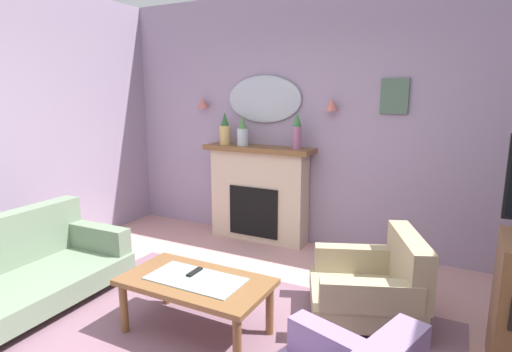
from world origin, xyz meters
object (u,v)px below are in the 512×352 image
mantel_vase_left (297,130)px  wall_sconce_left (203,103)px  tv_remote (195,272)px  armchair_beside_couch (375,284)px  mantel_vase_right (225,131)px  fireplace (258,194)px  mantel_vase_centre (243,132)px  wall_mirror (264,99)px  framed_picture (395,96)px  wall_sconce_right (331,104)px  coffee_table (196,286)px  floral_couch (13,273)px

mantel_vase_left → wall_sconce_left: bearing=174.9°
tv_remote → armchair_beside_couch: bearing=32.1°
tv_remote → mantel_vase_right: bearing=115.4°
fireplace → mantel_vase_left: mantel_vase_left is taller
mantel_vase_centre → wall_mirror: (0.20, 0.17, 0.39)m
fireplace → framed_picture: size_ratio=3.78×
mantel_vase_left → wall_sconce_right: 0.47m
coffee_table → wall_sconce_right: bearing=81.7°
wall_sconce_right → tv_remote: bearing=-100.2°
wall_sconce_right → coffee_table: wall_sconce_right is taller
framed_picture → armchair_beside_couch: 2.01m
wall_mirror → armchair_beside_couch: bearing=-39.5°
fireplace → wall_mirror: 1.15m
framed_picture → wall_mirror: bearing=-179.6°
fireplace → mantel_vase_centre: 0.77m
mantel_vase_centre → coffee_table: 2.35m
fireplace → wall_sconce_left: bearing=173.8°
coffee_table → armchair_beside_couch: (1.13, 0.82, -0.08)m
mantel_vase_left → wall_mirror: (-0.50, 0.17, 0.34)m
mantel_vase_left → coffee_table: mantel_vase_left is taller
mantel_vase_centre → armchair_beside_couch: mantel_vase_centre is taller
wall_mirror → wall_sconce_left: (-0.85, -0.05, -0.05)m
mantel_vase_right → wall_sconce_left: 0.53m
wall_sconce_left → wall_sconce_right: same height
mantel_vase_centre → armchair_beside_couch: size_ratio=0.34×
fireplace → wall_mirror: size_ratio=1.42×
mantel_vase_left → floral_couch: bearing=-122.0°
wall_mirror → armchair_beside_couch: wall_mirror is taller
mantel_vase_centre → coffee_table: mantel_vase_centre is taller
mantel_vase_centre → armchair_beside_couch: 2.44m
coffee_table → wall_sconce_left: bearing=122.9°
mantel_vase_right → framed_picture: (1.95, 0.18, 0.42)m
wall_mirror → wall_sconce_left: 0.85m
mantel_vase_left → wall_sconce_right: wall_sconce_right is taller
wall_sconce_left → mantel_vase_right: bearing=-16.7°
fireplace → framed_picture: (1.50, 0.15, 1.18)m
fireplace → framed_picture: bearing=5.8°
fireplace → wall_sconce_right: 1.38m
fireplace → floral_couch: size_ratio=0.78×
coffee_table → armchair_beside_couch: 1.40m
coffee_table → framed_picture: bearing=66.4°
mantel_vase_left → tv_remote: bearing=-90.7°
wall_sconce_right → framed_picture: (0.65, 0.06, 0.09)m
wall_sconce_right → mantel_vase_right: bearing=-174.7°
mantel_vase_centre → coffee_table: bearing=-70.0°
wall_mirror → framed_picture: wall_mirror is taller
coffee_table → mantel_vase_centre: bearing=110.0°
mantel_vase_right → mantel_vase_left: mantel_vase_left is taller
mantel_vase_right → fireplace: bearing=3.6°
wall_sconce_left → framed_picture: bearing=1.5°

